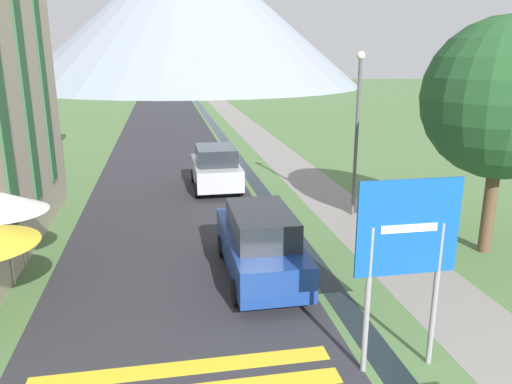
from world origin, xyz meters
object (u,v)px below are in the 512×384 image
object	(u,v)px
streetlamp	(357,122)
tree_by_path	(504,99)
parked_car_far	(216,168)
cafe_chair_far_left	(15,248)
cafe_chair_far_right	(16,248)
parked_car_near	(260,243)
cafe_umbrella_middle_white	(3,202)
road_sign	(407,247)

from	to	relation	value
streetlamp	tree_by_path	world-z (taller)	tree_by_path
parked_car_far	cafe_chair_far_left	distance (m)	9.22
cafe_chair_far_right	tree_by_path	xyz separation A→B (m)	(12.99, -1.34, 3.84)
parked_car_far	parked_car_near	bearing A→B (deg)	-88.67
cafe_chair_far_right	streetlamp	xyz separation A→B (m)	(10.47, 2.54, 2.77)
cafe_umbrella_middle_white	cafe_chair_far_right	bearing A→B (deg)	100.21
streetlamp	tree_by_path	distance (m)	4.75
cafe_chair_far_right	parked_car_far	bearing A→B (deg)	23.98
cafe_chair_far_right	cafe_chair_far_left	bearing A→B (deg)	-139.63
road_sign	parked_car_far	bearing A→B (deg)	98.50
parked_car_far	cafe_chair_far_right	distance (m)	9.20
cafe_umbrella_middle_white	tree_by_path	distance (m)	12.97
streetlamp	tree_by_path	bearing A→B (deg)	-57.00
parked_car_far	cafe_chair_far_left	bearing A→B (deg)	-131.46
streetlamp	cafe_umbrella_middle_white	bearing A→B (deg)	-160.02
parked_car_near	cafe_chair_far_left	size ratio (longest dim) A/B	5.40
tree_by_path	parked_car_far	bearing A→B (deg)	130.01
streetlamp	tree_by_path	size ratio (longest dim) A/B	0.86
cafe_chair_far_right	tree_by_path	world-z (taller)	tree_by_path
road_sign	parked_car_near	xyz separation A→B (m)	(-1.73, 4.23, -1.45)
cafe_chair_far_left	cafe_umbrella_middle_white	distance (m)	2.01
parked_car_near	tree_by_path	distance (m)	7.55
cafe_chair_far_right	streetlamp	bearing A→B (deg)	-10.87
parked_car_far	cafe_umbrella_middle_white	xyz separation A→B (m)	(-5.88, -8.07, 1.22)
parked_car_far	cafe_chair_far_right	size ratio (longest dim) A/B	4.62
road_sign	cafe_chair_far_right	world-z (taller)	road_sign
parked_car_far	cafe_chair_far_left	size ratio (longest dim) A/B	4.62
parked_car_near	streetlamp	bearing A→B (deg)	46.22
road_sign	cafe_chair_far_right	xyz separation A→B (m)	(-8.02, 6.05, -1.85)
parked_car_far	tree_by_path	distance (m)	11.28
parked_car_near	tree_by_path	size ratio (longest dim) A/B	0.70
parked_car_far	cafe_umbrella_middle_white	size ratio (longest dim) A/B	1.66
road_sign	tree_by_path	distance (m)	7.13
cafe_chair_far_left	tree_by_path	size ratio (longest dim) A/B	0.13
road_sign	parked_car_far	xyz separation A→B (m)	(-1.93, 12.93, -1.45)
tree_by_path	parked_car_near	bearing A→B (deg)	-175.91
cafe_chair_far_right	cafe_umbrella_middle_white	distance (m)	2.02
cafe_chair_far_left	tree_by_path	world-z (taller)	tree_by_path
road_sign	tree_by_path	bearing A→B (deg)	43.45
cafe_chair_far_right	cafe_umbrella_middle_white	size ratio (longest dim) A/B	0.36
cafe_umbrella_middle_white	tree_by_path	xyz separation A→B (m)	(12.78, -0.15, 2.22)
streetlamp	parked_car_near	bearing A→B (deg)	-133.78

